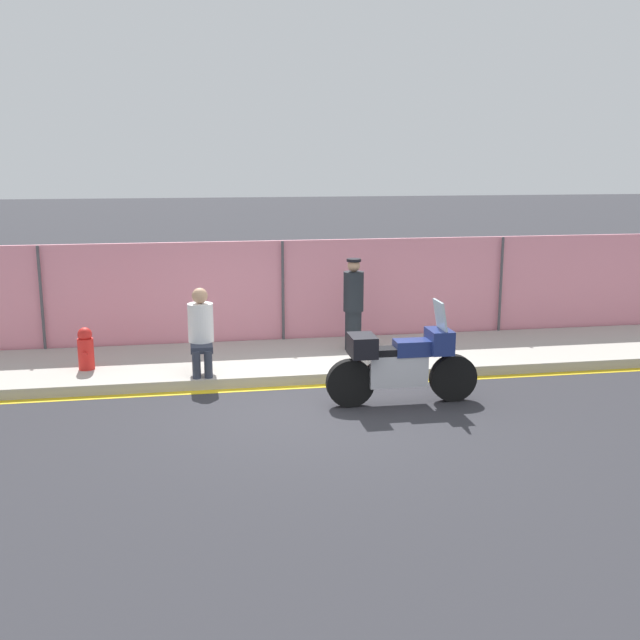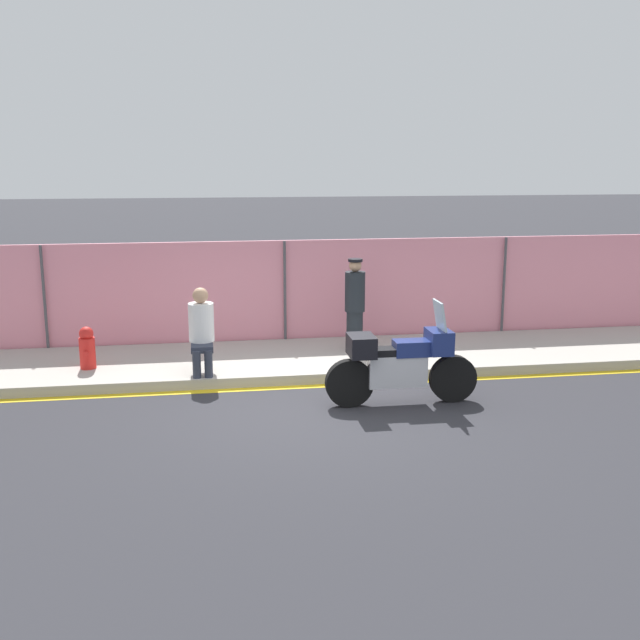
% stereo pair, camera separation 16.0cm
% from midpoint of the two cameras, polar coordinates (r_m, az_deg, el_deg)
% --- Properties ---
extents(ground_plane, '(120.00, 120.00, 0.00)m').
position_cam_midpoint_polar(ground_plane, '(10.57, -0.77, -6.92)').
color(ground_plane, '#2D2D33').
extents(sidewalk, '(31.61, 2.43, 0.16)m').
position_cam_midpoint_polar(sidewalk, '(12.85, -2.49, -3.07)').
color(sidewalk, '#ADA89E').
rests_on(sidewalk, ground_plane).
extents(curb_paint_stripe, '(31.61, 0.18, 0.01)m').
position_cam_midpoint_polar(curb_paint_stripe, '(11.63, -1.65, -5.11)').
color(curb_paint_stripe, gold).
rests_on(curb_paint_stripe, ground_plane).
extents(storefront_fence, '(30.03, 0.17, 2.00)m').
position_cam_midpoint_polar(storefront_fence, '(13.92, -3.22, 1.98)').
color(storefront_fence, pink).
rests_on(storefront_fence, ground_plane).
extents(motorcycle, '(2.22, 0.51, 1.50)m').
position_cam_midpoint_polar(motorcycle, '(10.75, 5.79, -3.28)').
color(motorcycle, black).
rests_on(motorcycle, ground_plane).
extents(officer_standing, '(0.35, 0.35, 1.61)m').
position_cam_midpoint_polar(officer_standing, '(13.04, 2.21, 1.26)').
color(officer_standing, '#1E2328').
rests_on(officer_standing, sidewalk).
extents(person_seated_on_curb, '(0.40, 0.69, 1.33)m').
position_cam_midpoint_polar(person_seated_on_curb, '(11.84, -9.45, -0.48)').
color(person_seated_on_curb, '#2D3342').
rests_on(person_seated_on_curb, sidewalk).
extents(fire_hydrant, '(0.25, 0.31, 0.69)m').
position_cam_midpoint_polar(fire_hydrant, '(12.50, -17.77, -2.11)').
color(fire_hydrant, red).
rests_on(fire_hydrant, sidewalk).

